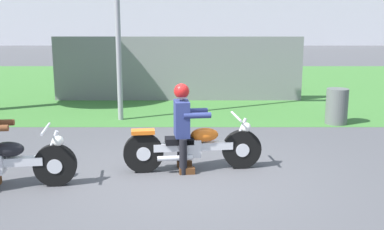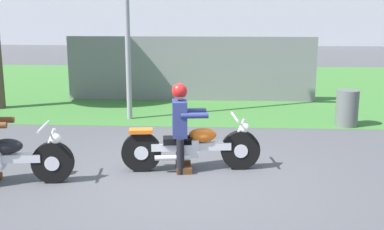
# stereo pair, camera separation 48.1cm
# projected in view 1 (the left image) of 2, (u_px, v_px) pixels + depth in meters

# --- Properties ---
(ground) EXTENTS (120.00, 120.00, 0.00)m
(ground) POSITION_uv_depth(u_px,v_px,m) (179.00, 179.00, 7.09)
(ground) COLOR #4C4C51
(grass_verge) EXTENTS (60.00, 12.00, 0.01)m
(grass_verge) POSITION_uv_depth(u_px,v_px,m) (186.00, 86.00, 16.19)
(grass_verge) COLOR #3D7533
(grass_verge) RESTS_ON ground
(motorcycle_lead) EXTENTS (2.18, 0.67, 0.87)m
(motorcycle_lead) POSITION_uv_depth(u_px,v_px,m) (192.00, 147.00, 7.45)
(motorcycle_lead) COLOR black
(motorcycle_lead) RESTS_ON ground
(rider_lead) EXTENTS (0.59, 0.51, 1.39)m
(rider_lead) POSITION_uv_depth(u_px,v_px,m) (182.00, 121.00, 7.34)
(rider_lead) COLOR black
(rider_lead) RESTS_ON ground
(trash_can) EXTENTS (0.48, 0.48, 0.80)m
(trash_can) POSITION_uv_depth(u_px,v_px,m) (335.00, 106.00, 10.58)
(trash_can) COLOR #595E5B
(trash_can) RESTS_ON ground
(fence_segment) EXTENTS (7.00, 0.06, 1.80)m
(fence_segment) POSITION_uv_depth(u_px,v_px,m) (177.00, 69.00, 13.30)
(fence_segment) COLOR slate
(fence_segment) RESTS_ON ground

